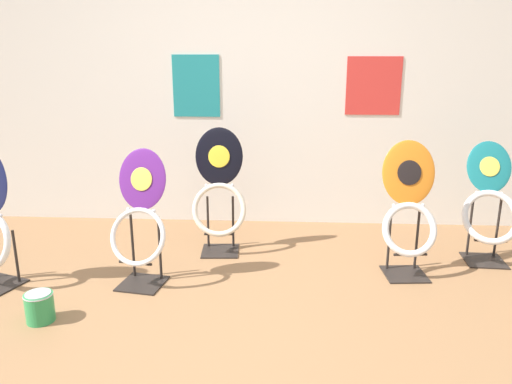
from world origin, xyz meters
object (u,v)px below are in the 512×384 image
(toilet_seat_display_purple_note, at_px, (140,222))
(toilet_seat_display_jazz_black, at_px, (219,195))
(paint_can, at_px, (40,306))
(toilet_seat_display_teal_sax, at_px, (490,207))
(toilet_seat_display_orange_sun, at_px, (409,211))

(toilet_seat_display_purple_note, bearing_deg, toilet_seat_display_jazz_black, 52.68)
(paint_can, bearing_deg, toilet_seat_display_jazz_black, 50.66)
(toilet_seat_display_purple_note, xyz_separation_m, toilet_seat_display_teal_sax, (2.41, 0.52, -0.02))
(toilet_seat_display_teal_sax, distance_m, paint_can, 3.07)
(toilet_seat_display_purple_note, distance_m, toilet_seat_display_teal_sax, 2.47)
(toilet_seat_display_jazz_black, xyz_separation_m, toilet_seat_display_orange_sun, (1.33, -0.33, 0.01))
(toilet_seat_display_orange_sun, bearing_deg, paint_can, -161.01)
(toilet_seat_display_teal_sax, height_order, toilet_seat_display_jazz_black, toilet_seat_display_jazz_black)
(toilet_seat_display_orange_sun, height_order, paint_can, toilet_seat_display_orange_sun)
(paint_can, bearing_deg, toilet_seat_display_orange_sun, 18.99)
(toilet_seat_display_jazz_black, bearing_deg, toilet_seat_display_teal_sax, -1.74)
(toilet_seat_display_jazz_black, bearing_deg, toilet_seat_display_orange_sun, -13.96)
(toilet_seat_display_purple_note, bearing_deg, paint_can, -131.47)
(toilet_seat_display_purple_note, distance_m, paint_can, 0.77)
(toilet_seat_display_purple_note, xyz_separation_m, toilet_seat_display_jazz_black, (0.44, 0.58, 0.02))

